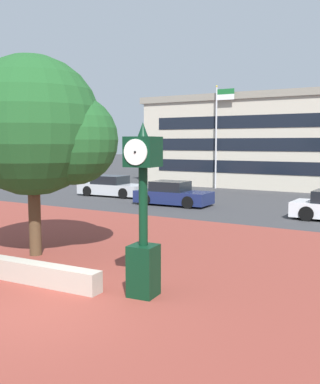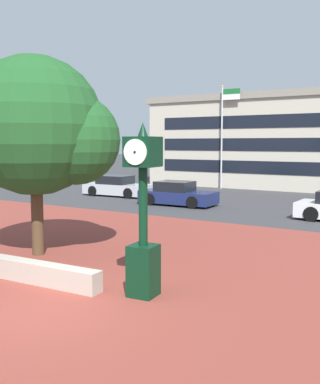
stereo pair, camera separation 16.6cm
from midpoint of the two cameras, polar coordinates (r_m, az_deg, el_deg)
ground_plane at (r=9.75m, az=-14.93°, el=-13.99°), size 200.00×200.00×0.00m
plaza_brick_paving at (r=12.27m, az=-3.06°, el=-9.52°), size 44.00×14.93×0.01m
planter_wall at (r=11.18m, az=-15.13°, el=-10.01°), size 3.22×0.60×0.50m
street_clock at (r=9.71m, az=-2.62°, el=-3.27°), size 0.70×0.75×3.77m
plaza_tree at (r=13.65m, az=-15.19°, el=7.69°), size 4.37×4.06×5.86m
car_street_mid at (r=28.50m, az=-6.23°, el=0.64°), size 4.40×2.00×1.28m
car_street_distant at (r=24.21m, az=1.41°, el=-0.32°), size 4.13×1.94×1.28m
flagpole_primary at (r=33.13m, az=7.17°, el=7.85°), size 1.42×0.14×7.43m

